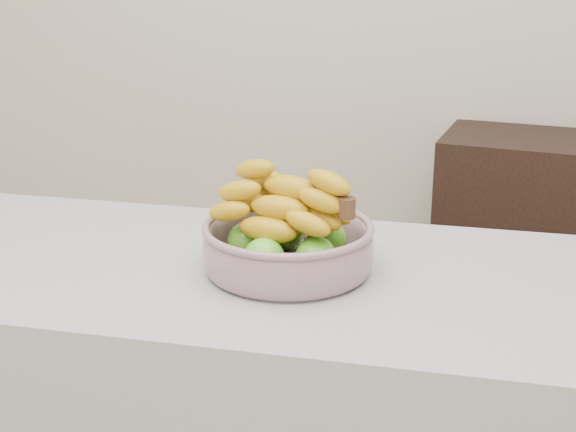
{
  "coord_description": "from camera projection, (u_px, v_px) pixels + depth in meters",
  "views": [
    {
      "loc": [
        0.4,
        -0.79,
        1.44
      ],
      "look_at": [
        0.11,
        0.47,
        1.0
      ],
      "focal_mm": 50.0,
      "sensor_mm": 36.0,
      "label": 1
    }
  ],
  "objects": [
    {
      "name": "cabinet",
      "position": [
        511.0,
        264.0,
        2.66
      ],
      "size": [
        0.53,
        0.45,
        0.87
      ],
      "primitive_type": "cube",
      "rotation": [
        0.0,
        0.0,
        -0.15
      ],
      "color": "black",
      "rests_on": "ground"
    },
    {
      "name": "fruit_bowl",
      "position": [
        288.0,
        241.0,
        1.38
      ],
      "size": [
        0.3,
        0.3,
        0.17
      ],
      "rotation": [
        0.0,
        0.0,
        -0.35
      ],
      "color": "#92A1B0",
      "rests_on": "counter"
    }
  ]
}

